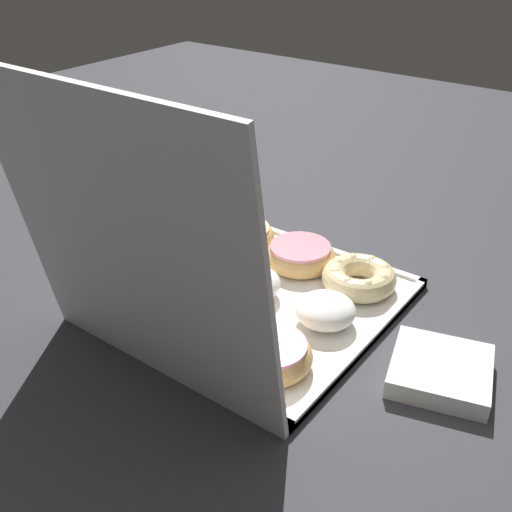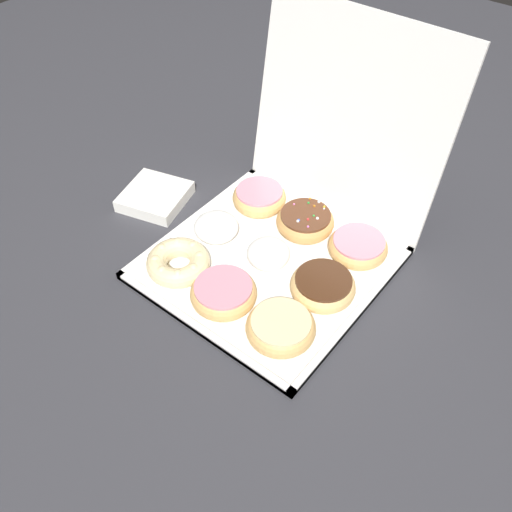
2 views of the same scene
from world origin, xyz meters
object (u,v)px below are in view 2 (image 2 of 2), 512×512
at_px(glazed_ring_donut_2, 281,327).
at_px(sprinkle_donut_7, 305,221).
at_px(cruller_donut_0, 178,262).
at_px(powdered_filled_donut_3, 216,227).
at_px(napkin_stack, 156,196).
at_px(pink_frosted_donut_1, 224,293).
at_px(powdered_filled_donut_4, 267,255).
at_px(pink_frosted_donut_8, 358,246).
at_px(donut_box, 268,264).
at_px(pink_frosted_donut_6, 259,197).
at_px(chocolate_frosted_donut_5, 322,287).

bearing_deg(glazed_ring_donut_2, sprinkle_donut_7, 116.26).
height_order(cruller_donut_0, sprinkle_donut_7, sprinkle_donut_7).
bearing_deg(sprinkle_donut_7, powdered_filled_donut_3, -134.78).
xyz_separation_m(powdered_filled_donut_3, napkin_stack, (-0.18, 0.01, -0.02)).
relative_size(pink_frosted_donut_1, glazed_ring_donut_2, 1.00).
relative_size(cruller_donut_0, glazed_ring_donut_2, 1.00).
xyz_separation_m(powdered_filled_donut_4, pink_frosted_donut_8, (0.12, 0.13, -0.01)).
bearing_deg(cruller_donut_0, sprinkle_donut_7, 63.56).
distance_m(donut_box, pink_frosted_donut_6, 0.17).
xyz_separation_m(pink_frosted_donut_1, glazed_ring_donut_2, (0.12, 0.00, -0.00)).
xyz_separation_m(glazed_ring_donut_2, napkin_stack, (-0.42, 0.12, -0.02)).
relative_size(powdered_filled_donut_3, napkin_stack, 0.70).
bearing_deg(sprinkle_donut_7, pink_frosted_donut_1, -91.18).
bearing_deg(powdered_filled_donut_4, pink_frosted_donut_1, -92.70).
bearing_deg(napkin_stack, powdered_filled_donut_3, -2.22).
bearing_deg(donut_box, powdered_filled_donut_4, -93.34).
xyz_separation_m(glazed_ring_donut_2, powdered_filled_donut_3, (-0.24, 0.11, 0.00)).
distance_m(cruller_donut_0, glazed_ring_donut_2, 0.24).
bearing_deg(powdered_filled_donut_3, pink_frosted_donut_6, 86.35).
height_order(powdered_filled_donut_4, pink_frosted_donut_6, powdered_filled_donut_4).
height_order(glazed_ring_donut_2, sprinkle_donut_7, sprinkle_donut_7).
height_order(powdered_filled_donut_3, napkin_stack, powdered_filled_donut_3).
relative_size(pink_frosted_donut_1, pink_frosted_donut_8, 1.05).
bearing_deg(sprinkle_donut_7, cruller_donut_0, -116.44).
bearing_deg(powdered_filled_donut_4, napkin_stack, 179.03).
bearing_deg(pink_frosted_donut_8, pink_frosted_donut_1, -116.70).
relative_size(cruller_donut_0, chocolate_frosted_donut_5, 1.01).
height_order(cruller_donut_0, powdered_filled_donut_4, powdered_filled_donut_4).
distance_m(donut_box, chocolate_frosted_donut_5, 0.13).
bearing_deg(powdered_filled_donut_4, sprinkle_donut_7, 90.29).
bearing_deg(pink_frosted_donut_1, donut_box, 87.28).
xyz_separation_m(cruller_donut_0, pink_frosted_donut_1, (0.11, -0.00, -0.00)).
xyz_separation_m(glazed_ring_donut_2, chocolate_frosted_donut_5, (0.00, 0.12, 0.00)).
bearing_deg(pink_frosted_donut_1, glazed_ring_donut_2, 1.43).
bearing_deg(sprinkle_donut_7, pink_frosted_donut_6, 179.42).
bearing_deg(cruller_donut_0, pink_frosted_donut_8, 45.72).
xyz_separation_m(pink_frosted_donut_1, chocolate_frosted_donut_5, (0.13, 0.12, -0.00)).
distance_m(pink_frosted_donut_1, powdered_filled_donut_3, 0.17).
bearing_deg(powdered_filled_donut_4, pink_frosted_donut_6, 133.15).
bearing_deg(sprinkle_donut_7, pink_frosted_donut_8, 2.82).
distance_m(donut_box, pink_frosted_donut_8, 0.18).
bearing_deg(donut_box, pink_frosted_donut_6, 133.94).
height_order(donut_box, cruller_donut_0, cruller_donut_0).
xyz_separation_m(chocolate_frosted_donut_5, pink_frosted_donut_8, (-0.00, 0.13, -0.00)).
bearing_deg(pink_frosted_donut_6, cruller_donut_0, -90.54).
distance_m(powdered_filled_donut_4, napkin_stack, 0.31).
xyz_separation_m(pink_frosted_donut_8, napkin_stack, (-0.42, -0.12, -0.01)).
xyz_separation_m(pink_frosted_donut_1, sprinkle_donut_7, (0.00, 0.24, -0.00)).
bearing_deg(pink_frosted_donut_6, donut_box, -46.06).
relative_size(glazed_ring_donut_2, pink_frosted_donut_8, 1.04).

